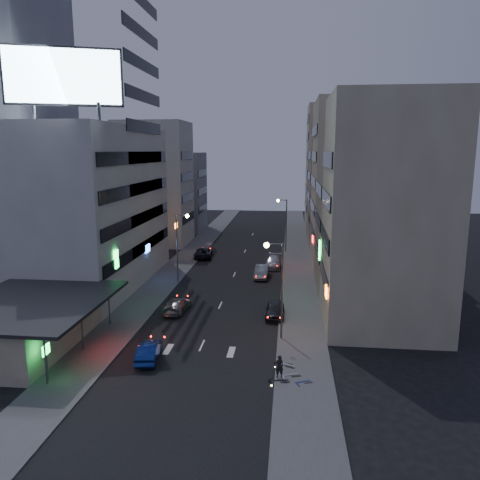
# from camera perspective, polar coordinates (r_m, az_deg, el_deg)

# --- Properties ---
(ground) EXTENTS (180.00, 180.00, 0.00)m
(ground) POSITION_cam_1_polar(r_m,az_deg,el_deg) (34.96, -5.94, -15.27)
(ground) COLOR black
(ground) RESTS_ON ground
(sidewalk_left) EXTENTS (4.00, 120.00, 0.12)m
(sidewalk_left) POSITION_cam_1_polar(r_m,az_deg,el_deg) (64.29, -7.37, -3.01)
(sidewalk_left) COLOR #4C4C4F
(sidewalk_left) RESTS_ON ground
(sidewalk_right) EXTENTS (4.00, 120.00, 0.12)m
(sidewalk_right) POSITION_cam_1_polar(r_m,az_deg,el_deg) (62.57, 7.05, -3.39)
(sidewalk_right) COLOR #4C4C4F
(sidewalk_right) RESTS_ON ground
(food_court) EXTENTS (11.00, 13.00, 3.88)m
(food_court) POSITION_cam_1_polar(r_m,az_deg,el_deg) (40.92, -25.04, -9.29)
(food_court) COLOR beige
(food_court) RESTS_ON ground
(white_building) EXTENTS (14.00, 24.00, 18.00)m
(white_building) POSITION_cam_1_polar(r_m,az_deg,el_deg) (56.34, -18.95, 3.78)
(white_building) COLOR silver
(white_building) RESTS_ON ground
(grey_tower) EXTENTS (10.00, 14.00, 34.00)m
(grey_tower) POSITION_cam_1_polar(r_m,az_deg,el_deg) (62.92, -25.83, 11.28)
(grey_tower) COLOR gray
(grey_tower) RESTS_ON ground
(shophouse_near) EXTENTS (10.00, 11.00, 20.00)m
(shophouse_near) POSITION_cam_1_polar(r_m,az_deg,el_deg) (42.31, 17.28, 3.08)
(shophouse_near) COLOR beige
(shophouse_near) RESTS_ON ground
(shophouse_mid) EXTENTS (11.00, 12.00, 16.00)m
(shophouse_mid) POSITION_cam_1_polar(r_m,az_deg,el_deg) (53.88, 15.38, 2.61)
(shophouse_mid) COLOR gray
(shophouse_mid) RESTS_ON ground
(shophouse_far) EXTENTS (10.00, 14.00, 22.00)m
(shophouse_far) POSITION_cam_1_polar(r_m,az_deg,el_deg) (66.32, 13.31, 6.79)
(shophouse_far) COLOR beige
(shophouse_far) RESTS_ON ground
(far_left_a) EXTENTS (11.00, 10.00, 20.00)m
(far_left_a) POSITION_cam_1_polar(r_m,az_deg,el_deg) (79.06, -10.34, 6.78)
(far_left_a) COLOR silver
(far_left_a) RESTS_ON ground
(far_left_b) EXTENTS (12.00, 10.00, 15.00)m
(far_left_b) POSITION_cam_1_polar(r_m,az_deg,el_deg) (91.89, -8.30, 5.82)
(far_left_b) COLOR gray
(far_left_b) RESTS_ON ground
(far_right_a) EXTENTS (11.00, 12.00, 18.00)m
(far_right_a) POSITION_cam_1_polar(r_m,az_deg,el_deg) (81.38, 12.32, 6.11)
(far_right_a) COLOR gray
(far_right_a) RESTS_ON ground
(far_right_b) EXTENTS (12.00, 12.00, 24.00)m
(far_right_b) POSITION_cam_1_polar(r_m,az_deg,el_deg) (95.17, 11.81, 8.60)
(far_right_b) COLOR beige
(far_right_b) RESTS_ON ground
(billboard) EXTENTS (9.52, 3.75, 6.20)m
(billboard) POSITION_cam_1_polar(r_m,az_deg,el_deg) (45.64, -20.71, 18.11)
(billboard) COLOR #595B60
(billboard) RESTS_ON white_building
(street_lamp_right_near) EXTENTS (1.60, 0.44, 8.02)m
(street_lamp_right_near) POSITION_cam_1_polar(r_m,az_deg,el_deg) (38.01, 4.57, -4.43)
(street_lamp_right_near) COLOR #595B60
(street_lamp_right_near) RESTS_ON sidewalk_right
(street_lamp_left) EXTENTS (1.60, 0.44, 8.02)m
(street_lamp_left) POSITION_cam_1_polar(r_m,az_deg,el_deg) (55.09, -7.31, 0.30)
(street_lamp_left) COLOR #595B60
(street_lamp_left) RESTS_ON sidewalk_left
(street_lamp_right_far) EXTENTS (1.60, 0.44, 8.02)m
(street_lamp_right_far) POSITION_cam_1_polar(r_m,az_deg,el_deg) (71.37, 5.36, 2.75)
(street_lamp_right_far) COLOR #595B60
(street_lamp_right_far) RESTS_ON sidewalk_right
(parked_car_right_near) EXTENTS (1.72, 4.23, 1.44)m
(parked_car_right_near) POSITION_cam_1_polar(r_m,az_deg,el_deg) (44.40, 4.28, -8.44)
(parked_car_right_near) COLOR #26272B
(parked_car_right_near) RESTS_ON ground
(parked_car_right_mid) EXTENTS (1.77, 4.59, 1.49)m
(parked_car_right_mid) POSITION_cam_1_polar(r_m,az_deg,el_deg) (57.51, 2.68, -3.89)
(parked_car_right_mid) COLOR #969A9E
(parked_car_right_mid) RESTS_ON ground
(parked_car_left) EXTENTS (2.90, 5.43, 1.45)m
(parked_car_left) POSITION_cam_1_polar(r_m,az_deg,el_deg) (68.36, -4.47, -1.55)
(parked_car_left) COLOR black
(parked_car_left) RESTS_ON ground
(parked_car_right_far) EXTENTS (2.27, 5.17, 1.48)m
(parked_car_right_far) POSITION_cam_1_polar(r_m,az_deg,el_deg) (62.70, 4.10, -2.67)
(parked_car_right_far) COLOR #A0A1A8
(parked_car_right_far) RESTS_ON ground
(road_car_blue) EXTENTS (1.95, 4.25, 1.35)m
(road_car_blue) POSITION_cam_1_polar(r_m,az_deg,el_deg) (36.37, -11.05, -13.18)
(road_car_blue) COLOR navy
(road_car_blue) RESTS_ON ground
(road_car_silver) EXTENTS (2.17, 4.72, 1.34)m
(road_car_silver) POSITION_cam_1_polar(r_m,az_deg,el_deg) (46.08, -7.70, -7.85)
(road_car_silver) COLOR gray
(road_car_silver) RESTS_ON ground
(person) EXTENTS (0.67, 0.53, 1.61)m
(person) POSITION_cam_1_polar(r_m,az_deg,el_deg) (33.05, 4.81, -15.09)
(person) COLOR black
(person) RESTS_ON sidewalk_right
(scooter_black_a) EXTENTS (0.84, 1.81, 1.06)m
(scooter_black_a) POSITION_cam_1_polar(r_m,az_deg,el_deg) (32.93, 5.97, -15.74)
(scooter_black_a) COLOR black
(scooter_black_a) RESTS_ON sidewalk_right
(scooter_silver_a) EXTENTS (1.29, 2.01, 1.17)m
(scooter_silver_a) POSITION_cam_1_polar(r_m,az_deg,el_deg) (33.84, 7.13, -14.91)
(scooter_silver_a) COLOR #9A9CA1
(scooter_silver_a) RESTS_ON sidewalk_right
(scooter_blue) EXTENTS (1.18, 1.75, 1.02)m
(scooter_blue) POSITION_cam_1_polar(r_m,az_deg,el_deg) (33.09, 8.54, -15.71)
(scooter_blue) COLOR navy
(scooter_blue) RESTS_ON sidewalk_right
(scooter_black_b) EXTENTS (0.86, 1.85, 1.09)m
(scooter_black_b) POSITION_cam_1_polar(r_m,az_deg,el_deg) (35.09, 6.56, -13.99)
(scooter_black_b) COLOR black
(scooter_black_b) RESTS_ON sidewalk_right
(scooter_silver_b) EXTENTS (1.25, 1.89, 1.10)m
(scooter_silver_b) POSITION_cam_1_polar(r_m,az_deg,el_deg) (34.80, 6.89, -14.20)
(scooter_silver_b) COLOR #B6B8BF
(scooter_silver_b) RESTS_ON sidewalk_right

